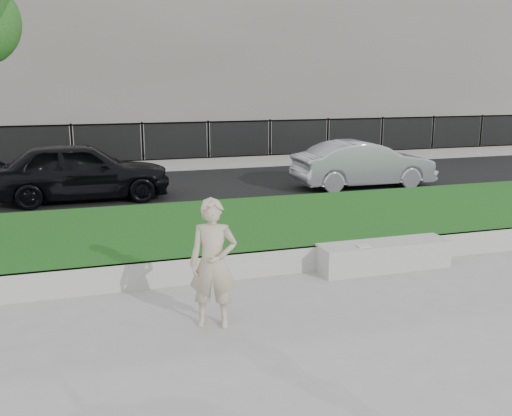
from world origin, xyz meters
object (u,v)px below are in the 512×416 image
object	(u,v)px
man	(213,263)
car_dark	(80,171)
car_silver	(364,164)
stone_bench	(384,255)
book	(363,246)

from	to	relation	value
man	car_dark	distance (m)	8.21
car_dark	car_silver	world-z (taller)	car_dark
stone_bench	car_dark	distance (m)	8.19
car_silver	car_dark	bearing A→B (deg)	86.70
stone_bench	man	world-z (taller)	man
stone_bench	car_silver	distance (m)	6.99
car_silver	stone_bench	bearing A→B (deg)	155.26
car_dark	car_silver	bearing A→B (deg)	-94.26
stone_bench	car_dark	bearing A→B (deg)	123.63
car_silver	man	bearing A→B (deg)	141.90
stone_bench	car_dark	world-z (taller)	car_dark
man	book	world-z (taller)	man
stone_bench	man	size ratio (longest dim) A/B	1.35
stone_bench	car_silver	world-z (taller)	car_silver
stone_bench	book	world-z (taller)	book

